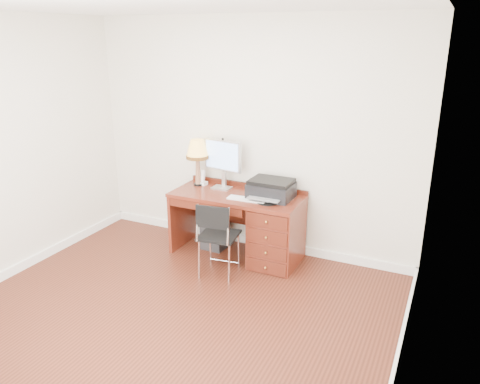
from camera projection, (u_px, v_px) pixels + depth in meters
The scene contains 12 objects.
ground at pixel (173, 314), 4.35m from camera, with size 4.00×4.00×0.00m, color #39160D.
room_shell at pixel (205, 279), 4.88m from camera, with size 4.00×4.00×4.00m.
desk at pixel (263, 226), 5.30m from camera, with size 1.50×0.67×0.75m.
monitor at pixel (222, 158), 5.44m from camera, with size 0.50×0.20×0.58m.
keyboard at pixel (247, 199), 5.14m from camera, with size 0.44×0.13×0.02m, color white.
mouse_pad at pixel (268, 201), 5.05m from camera, with size 0.23×0.23×0.05m.
printer at pixel (271, 189), 5.17m from camera, with size 0.48×0.38×0.21m.
leg_lamp at pixel (197, 152), 5.52m from camera, with size 0.27×0.27×0.56m.
phone at pixel (203, 180), 5.65m from camera, with size 0.09×0.09×0.18m.
pen_cup at pixel (251, 186), 5.45m from camera, with size 0.07×0.07×0.09m, color black.
chair at pixel (216, 232), 4.91m from camera, with size 0.44×0.45×0.84m.
equipment_box at pixel (215, 235), 5.69m from camera, with size 0.27×0.27×0.31m, color black.
Camera 1 is at (2.17, -3.14, 2.47)m, focal length 35.00 mm.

